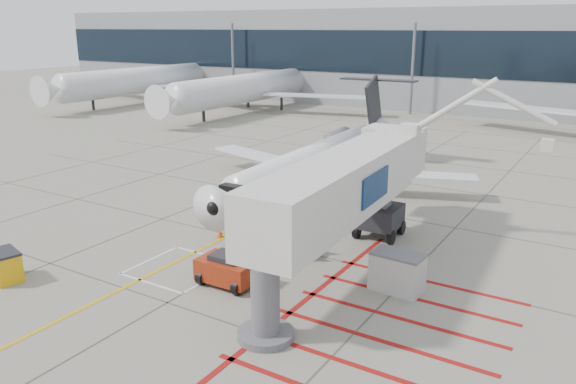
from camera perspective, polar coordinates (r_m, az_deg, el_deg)
The scene contains 11 objects.
ground_plane at distance 28.05m, azimuth -6.51°, elevation -7.88°, with size 260.00×260.00×0.00m, color gray.
regional_jet at distance 37.90m, azimuth 1.35°, elevation 4.53°, with size 22.22×28.02×7.34m, color white, non-canonical shape.
jet_bridge at distance 26.09m, azimuth 5.06°, elevation -0.76°, with size 9.03×19.07×7.63m, color silver, non-canonical shape.
pushback_tug at distance 26.28m, azimuth -6.17°, elevation -7.73°, with size 2.70×1.69×1.57m, color maroon, non-canonical shape.
spill_bin at distance 29.73m, azimuth -26.82°, elevation -6.69°, with size 1.68×1.12×1.45m, color #E6AA0C, non-canonical shape.
baggage_cart at distance 29.34m, azimuth 1.36°, elevation -5.51°, with size 1.70×1.07×1.07m, color #545459, non-canonical shape.
ground_power_unit at distance 25.96m, azimuth 11.03°, elevation -7.99°, with size 2.28×1.33×1.80m, color #B9B6B0, non-canonical shape.
cone_nose at distance 32.13m, azimuth -6.93°, elevation -4.13°, with size 0.39×0.39×0.55m, color #DA520B.
cone_side at distance 33.33m, azimuth 7.20°, elevation -3.38°, with size 0.39×0.39×0.54m, color orange.
bg_aircraft_a at distance 93.40m, azimuth -13.64°, elevation 12.70°, with size 36.50×40.56×12.17m, color silver, non-canonical shape.
bg_aircraft_b at distance 80.54m, azimuth -3.24°, elevation 12.44°, with size 35.22×39.13×11.74m, color silver, non-canonical shape.
Camera 1 is at (16.00, -19.95, 11.52)m, focal length 35.00 mm.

